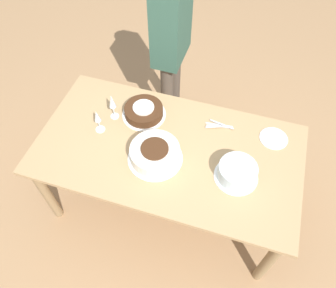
# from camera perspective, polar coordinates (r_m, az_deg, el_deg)

# --- Properties ---
(ground_plane) EXTENTS (12.00, 12.00, 0.00)m
(ground_plane) POSITION_cam_1_polar(r_m,az_deg,el_deg) (2.85, 0.00, -9.39)
(ground_plane) COLOR #A87F56
(dining_table) EXTENTS (1.80, 0.97, 0.74)m
(dining_table) POSITION_cam_1_polar(r_m,az_deg,el_deg) (2.30, 0.00, -2.10)
(dining_table) COLOR tan
(dining_table) RESTS_ON ground_plane
(cake_center_white) EXTENTS (0.37, 0.37, 0.12)m
(cake_center_white) POSITION_cam_1_polar(r_m,az_deg,el_deg) (2.13, -2.29, -1.69)
(cake_center_white) COLOR white
(cake_center_white) RESTS_ON dining_table
(cake_front_chocolate) EXTENTS (0.32, 0.32, 0.08)m
(cake_front_chocolate) POSITION_cam_1_polar(r_m,az_deg,el_deg) (2.39, -4.24, 5.72)
(cake_front_chocolate) COLOR white
(cake_front_chocolate) RESTS_ON dining_table
(cake_back_decorated) EXTENTS (0.28, 0.28, 0.11)m
(cake_back_decorated) POSITION_cam_1_polar(r_m,az_deg,el_deg) (2.10, 11.93, -4.83)
(cake_back_decorated) COLOR white
(cake_back_decorated) RESTS_ON dining_table
(wine_glass_near) EXTENTS (0.06, 0.06, 0.22)m
(wine_glass_near) POSITION_cam_1_polar(r_m,az_deg,el_deg) (2.32, -9.71, 7.16)
(wine_glass_near) COLOR silver
(wine_glass_near) RESTS_ON dining_table
(wine_glass_far) EXTENTS (0.07, 0.07, 0.19)m
(wine_glass_far) POSITION_cam_1_polar(r_m,az_deg,el_deg) (2.27, -12.20, 4.48)
(wine_glass_far) COLOR silver
(wine_glass_far) RESTS_ON dining_table
(dessert_plate_left) EXTENTS (0.20, 0.20, 0.01)m
(dessert_plate_left) POSITION_cam_1_polar(r_m,az_deg,el_deg) (2.38, 17.91, 0.94)
(dessert_plate_left) COLOR silver
(dessert_plate_left) RESTS_ON dining_table
(fork_pile) EXTENTS (0.20, 0.09, 0.02)m
(fork_pile) POSITION_cam_1_polar(r_m,az_deg,el_deg) (2.36, 8.96, 3.24)
(fork_pile) COLOR silver
(fork_pile) RESTS_ON dining_table
(person_cutting) EXTENTS (0.23, 0.40, 1.64)m
(person_cutting) POSITION_cam_1_polar(r_m,az_deg,el_deg) (2.69, 0.57, 18.35)
(person_cutting) COLOR #4C4238
(person_cutting) RESTS_ON ground_plane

